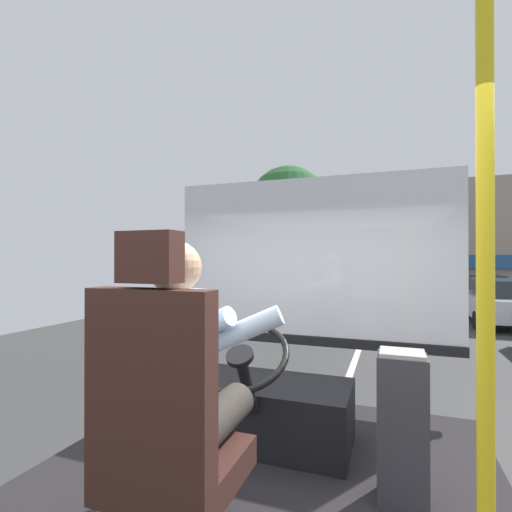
{
  "coord_description": "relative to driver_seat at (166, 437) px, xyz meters",
  "views": [
    {
      "loc": [
        0.69,
        -1.66,
        2.04
      ],
      "look_at": [
        -0.17,
        0.73,
        2.05
      ],
      "focal_mm": 26.35,
      "sensor_mm": 36.0,
      "label": 1
    }
  ],
  "objects": [
    {
      "name": "fare_box",
      "position": [
        0.84,
        0.83,
        -0.19
      ],
      "size": [
        0.24,
        0.21,
        0.76
      ],
      "color": "#333338",
      "rests_on": "bus_floor"
    },
    {
      "name": "steering_console",
      "position": [
        -0.0,
        1.19,
        -0.34
      ],
      "size": [
        1.1,
        1.02,
        0.85
      ],
      "color": "black",
      "rests_on": "bus_floor"
    },
    {
      "name": "driver_seat",
      "position": [
        0.0,
        0.0,
        0.0
      ],
      "size": [
        0.48,
        0.48,
        1.33
      ],
      "color": "black",
      "rests_on": "bus_floor"
    },
    {
      "name": "handrail_pole",
      "position": [
        1.03,
        -0.06,
        0.49
      ],
      "size": [
        0.04,
        0.04,
        2.11
      ],
      "color": "yellow",
      "rests_on": "bus_floor"
    },
    {
      "name": "ground",
      "position": [
        0.1,
        9.26,
        -1.4
      ],
      "size": [
        18.0,
        44.0,
        0.06
      ],
      "color": "#393939"
    },
    {
      "name": "bus_driver",
      "position": [
        0.0,
        0.12,
        0.2
      ],
      "size": [
        0.72,
        0.57,
        0.83
      ],
      "color": "#332D28",
      "rests_on": "driver_seat"
    },
    {
      "name": "parked_car_white",
      "position": [
        3.92,
        12.27,
        -0.66
      ],
      "size": [
        1.83,
        4.11,
        1.38
      ],
      "color": "silver",
      "rests_on": "ground"
    },
    {
      "name": "parked_car_silver",
      "position": [
        4.41,
        17.73,
        -0.71
      ],
      "size": [
        2.02,
        3.86,
        1.29
      ],
      "color": "silver",
      "rests_on": "ground"
    },
    {
      "name": "street_tree",
      "position": [
        -2.85,
        12.4,
        2.6
      ],
      "size": [
        2.94,
        2.94,
        5.48
      ],
      "color": "#4C3828",
      "rests_on": "ground"
    },
    {
      "name": "windshield_panel",
      "position": [
        0.1,
        2.08,
        0.48
      ],
      "size": [
        2.5,
        0.08,
        1.48
      ],
      "color": "silver"
    }
  ]
}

